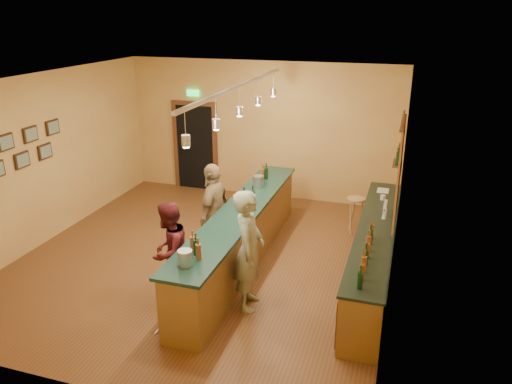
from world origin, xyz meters
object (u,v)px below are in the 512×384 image
(tasting_bar, at_px, (241,233))
(bar_stool, at_px, (356,205))
(back_counter, at_px, (374,253))
(customer_a, at_px, (169,251))
(customer_b, at_px, (214,211))
(bartender, at_px, (249,250))

(tasting_bar, height_order, bar_stool, tasting_bar)
(back_counter, height_order, bar_stool, back_counter)
(customer_a, relative_size, customer_b, 0.89)
(customer_a, height_order, bar_stool, customer_a)
(bar_stool, bearing_deg, customer_b, -142.05)
(tasting_bar, relative_size, bartender, 2.72)
(bartender, relative_size, customer_a, 1.19)
(customer_a, bearing_deg, bar_stool, 146.99)
(bartender, height_order, customer_b, bartender)
(bartender, xyz_separation_m, customer_a, (-1.25, -0.13, -0.15))
(tasting_bar, height_order, customer_b, customer_b)
(bartender, xyz_separation_m, customer_b, (-1.10, 1.35, -0.05))
(tasting_bar, xyz_separation_m, customer_b, (-0.55, 0.14, 0.28))
(back_counter, xyz_separation_m, customer_b, (-2.83, -0.04, 0.40))
(back_counter, bearing_deg, tasting_bar, -175.46)
(customer_a, bearing_deg, back_counter, 120.81)
(back_counter, xyz_separation_m, customer_a, (-2.97, -1.52, 0.30))
(back_counter, distance_m, tasting_bar, 2.29)
(customer_a, bearing_deg, bartender, 99.50)
(back_counter, xyz_separation_m, bar_stool, (-0.52, 1.76, 0.12))
(back_counter, bearing_deg, bar_stool, 106.59)
(customer_a, xyz_separation_m, customer_b, (0.14, 1.48, 0.10))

